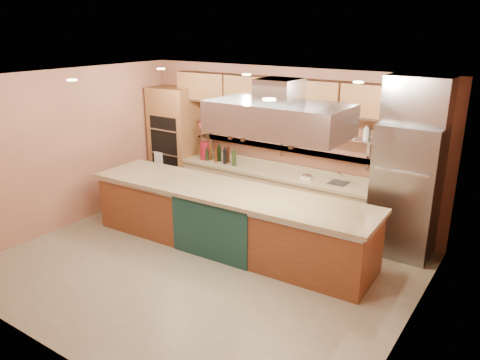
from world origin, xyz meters
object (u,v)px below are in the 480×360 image
Objects in this scene: refrigerator at (406,191)px; flower_vase at (205,151)px; kitchen_scale at (307,176)px; island at (228,219)px; green_canister at (264,121)px; copper_kettle at (235,119)px.

refrigerator reaches higher than flower_vase.
flower_vase is (-3.96, 0.01, 0.06)m from refrigerator.
flower_vase is 2.27m from kitchen_scale.
island is 1.65m from kitchen_scale.
refrigerator is 2.84m from green_canister.
kitchen_scale is 1.87m from copper_kettle.
kitchen_scale reaches higher than island.
refrigerator is at bearing 28.11° from island.
copper_kettle is at bearing 20.42° from flower_vase.
kitchen_scale is (-1.69, 0.01, -0.07)m from refrigerator.
green_canister is (-0.33, 1.63, 1.31)m from island.
kitchen_scale is 1.01× the size of copper_kettle.
copper_kettle is (0.59, 0.22, 0.67)m from flower_vase.
green_canister is at bearing 148.57° from kitchen_scale.
flower_vase is at bearing -159.58° from copper_kettle.
refrigerator is at bearing -19.79° from kitchen_scale.
refrigerator reaches higher than island.
refrigerator reaches higher than kitchen_scale.
green_canister is at bearing 175.19° from refrigerator.
green_canister is (0.64, 0.00, 0.03)m from copper_kettle.
flower_vase is at bearing 179.86° from refrigerator.
island is at bearing -78.67° from green_canister.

